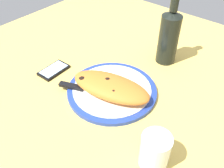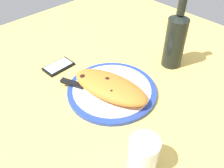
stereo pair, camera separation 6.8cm
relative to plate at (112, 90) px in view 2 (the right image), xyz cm
name	(u,v)px [view 2 (the right image)]	position (x,y,z in cm)	size (l,w,h in cm)	color
ground_plane	(112,95)	(0.00, 0.00, -2.33)	(150.00, 150.00, 3.00)	#DBB756
plate	(112,90)	(0.00, 0.00, 0.00)	(31.35, 31.35, 1.72)	#233D99
calzone	(110,86)	(-0.82, 1.81, 3.39)	(29.84, 17.97, 5.03)	orange
fork	(117,76)	(3.53, -5.92, 1.09)	(16.30, 4.56, 0.40)	silver
knife	(80,86)	(8.40, 7.61, 1.38)	(20.78, 9.85, 1.20)	silver
smartphone	(58,66)	(25.05, 5.45, -0.27)	(7.02, 11.74, 1.16)	black
water_glass	(143,156)	(-26.05, 14.14, 3.67)	(7.71, 7.71, 10.40)	silver
wine_bottle	(175,39)	(-4.35, -28.79, 10.60)	(7.78, 7.78, 29.04)	black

